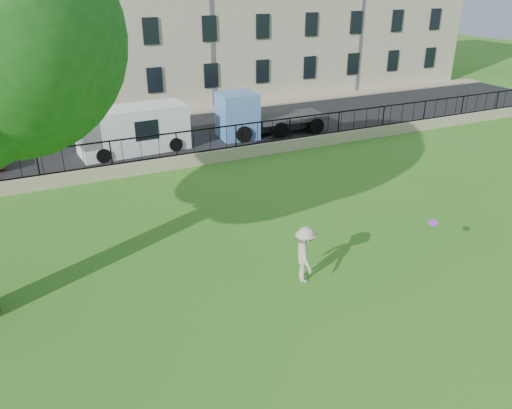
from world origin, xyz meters
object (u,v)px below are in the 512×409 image
frisbee (433,223)px  white_van (133,129)px  man (305,254)px  blue_truck (270,112)px

frisbee → white_van: size_ratio=0.05×
man → white_van: size_ratio=0.32×
man → blue_truck: blue_truck is taller
frisbee → blue_truck: 15.49m
frisbee → man: bearing=162.0°
white_van → blue_truck: bearing=-5.1°
blue_truck → frisbee: bearing=-95.5°
man → white_van: white_van is taller
frisbee → blue_truck: bearing=80.7°
blue_truck → man: bearing=-109.6°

